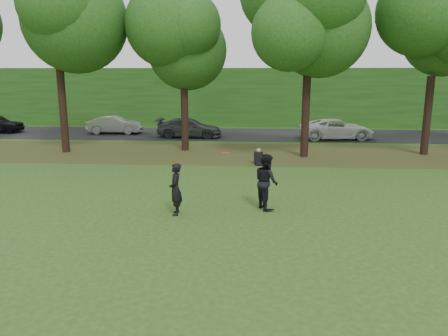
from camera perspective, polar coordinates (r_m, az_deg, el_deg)
name	(u,v)px	position (r m, az deg, el deg)	size (l,w,h in m)	color
ground	(212,234)	(13.03, -1.57, -8.59)	(120.00, 120.00, 0.00)	#2B4917
leaf_litter	(234,153)	(25.56, 1.27, 1.92)	(60.00, 7.00, 0.01)	#433417
street	(239,134)	(33.45, 1.95, 4.43)	(70.00, 7.00, 0.02)	black
far_hedge	(242,97)	(39.18, 2.31, 9.26)	(70.00, 3.00, 5.00)	#1C4A15
player_left	(176,189)	(14.57, -6.35, -2.77)	(0.64, 0.42, 1.75)	black
player_right	(266,181)	(15.17, 5.56, -1.76)	(0.94, 0.74, 1.94)	black
parked_cars	(225,127)	(32.26, 0.09, 5.40)	(40.87, 4.08, 1.43)	black
frisbee	(225,153)	(14.77, 0.12, 1.99)	(0.32, 0.32, 0.10)	#FF155A
seated_person	(259,158)	(22.55, 4.55, 1.25)	(0.51, 0.78, 0.83)	black
tree_line	(228,12)	(25.28, 0.54, 19.65)	(55.30, 7.90, 12.31)	black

